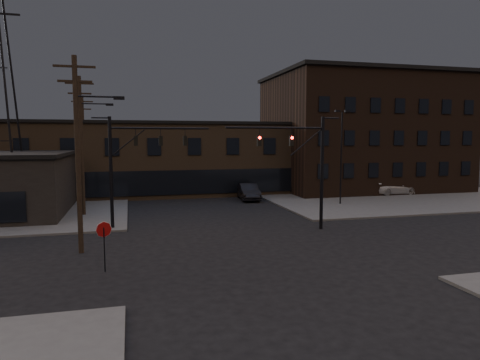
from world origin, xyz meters
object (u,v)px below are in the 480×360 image
traffic_signal_far (129,159)px  parked_car_lot_a (309,187)px  parked_car_lot_b (393,188)px  traffic_signal_near (307,161)px  car_crossing (248,192)px  stop_sign (104,235)px

traffic_signal_far → parked_car_lot_a: size_ratio=1.77×
parked_car_lot_b → traffic_signal_near: bearing=128.0°
parked_car_lot_b → car_crossing: size_ratio=0.98×
car_crossing → traffic_signal_far: bearing=-130.2°
parked_car_lot_a → parked_car_lot_b: (9.00, -2.93, -0.03)m
traffic_signal_near → traffic_signal_far: 12.57m
traffic_signal_far → car_crossing: size_ratio=1.53×
parked_car_lot_a → parked_car_lot_b: 9.46m
parked_car_lot_b → car_crossing: (-16.81, 0.91, -0.03)m
traffic_signal_near → parked_car_lot_b: (16.81, 14.36, -4.04)m
traffic_signal_near → traffic_signal_far: same height
stop_sign → car_crossing: stop_sign is taller
traffic_signal_near → parked_car_lot_a: bearing=65.7°
parked_car_lot_b → parked_car_lot_a: bearing=69.5°
traffic_signal_near → car_crossing: (-0.00, 15.28, -4.07)m
traffic_signal_far → parked_car_lot_b: 31.14m
traffic_signal_near → traffic_signal_far: size_ratio=1.00×
parked_car_lot_a → car_crossing: size_ratio=0.87×
traffic_signal_far → car_crossing: traffic_signal_far is taller
traffic_signal_near → parked_car_lot_a: size_ratio=1.77×
traffic_signal_far → car_crossing: 17.37m
traffic_signal_near → stop_sign: (-13.36, -6.49, -3.09)m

